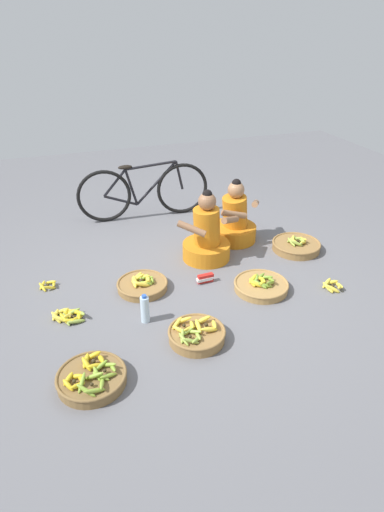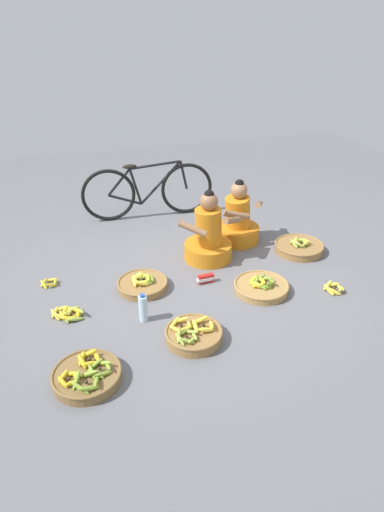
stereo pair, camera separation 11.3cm
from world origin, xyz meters
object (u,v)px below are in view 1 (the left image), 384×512
Objects in this scene: vendor_woman_front at (207,237)px; water_bottle at (145,309)px; banana_basket_back_center at (261,285)px; packet_carton_stack at (205,278)px; banana_basket_front_center at (142,285)px; banana_basket_near_bicycle at (296,245)px; loose_bananas_near_vendor at (333,286)px; vendor_woman_behind at (235,221)px; loose_bananas_front_right at (48,285)px; bicycle_leaning at (144,191)px; banana_basket_back_left at (196,334)px; banana_basket_front_left at (92,378)px; loose_bananas_mid_left at (69,316)px.

vendor_woman_front is 2.91× the size of water_bottle.
vendor_woman_front is 0.84m from banana_basket_back_center.
banana_basket_back_center is 3.01× the size of packet_carton_stack.
banana_basket_front_center is (-0.81, -0.37, -0.20)m from vendor_woman_front.
banana_basket_near_bicycle is 3.08× the size of packet_carton_stack.
water_bottle is at bearing 176.64° from loose_bananas_near_vendor.
vendor_woman_front is 1.05× the size of vendor_woman_behind.
vendor_woman_front reaches higher than loose_bananas_front_right.
bicycle_leaning reaches higher than water_bottle.
banana_basket_front_left is at bearing -167.09° from banana_basket_back_left.
banana_basket_front_center is 1.82× the size of water_bottle.
banana_basket_front_center is at bearing 159.99° from banana_basket_back_center.
loose_bananas_mid_left reaches higher than loose_bananas_front_right.
loose_bananas_near_vendor reaches higher than loose_bananas_front_right.
vendor_woman_front is at bearing -147.06° from vendor_woman_behind.
vendor_woman_front is at bearing 43.87° from water_bottle.
bicycle_leaning is 2.59m from banana_basket_back_left.
bicycle_leaning reaches higher than packet_carton_stack.
vendor_woman_behind is 1.42× the size of banana_basket_back_center.
vendor_woman_front reaches higher than banana_basket_front_left.
banana_basket_back_center is at bearing -141.58° from banana_basket_near_bicycle.
bicycle_leaning is 2.05m from banana_basket_near_bicycle.
banana_basket_front_left is 1.88× the size of water_bottle.
banana_basket_back_center is at bearing -100.35° from vendor_woman_behind.
water_bottle is (-1.86, 0.11, 0.10)m from loose_bananas_near_vendor.
loose_bananas_near_vendor is (1.76, -0.61, -0.02)m from banana_basket_front_center.
loose_bananas_mid_left is 0.69m from water_bottle.
banana_basket_near_bicycle is at bearing 27.51° from banana_basket_front_left.
bicycle_leaning is 2.19m from banana_basket_back_center.
loose_bananas_mid_left is (-0.73, -0.24, -0.02)m from banana_basket_front_center.
banana_basket_front_left is at bearing -168.78° from loose_bananas_near_vendor.
packet_carton_stack is at bearing 64.40° from banana_basket_back_left.
banana_basket_back_left is (-1.04, -1.56, -0.18)m from vendor_woman_behind.
packet_carton_stack is at bearing 6.36° from loose_bananas_mid_left.
water_bottle reaches higher than banana_basket_front_center.
vendor_woman_behind reaches higher than bicycle_leaning.
vendor_woman_behind is 1.03m from packet_carton_stack.
loose_bananas_near_vendor is at bearing -19.86° from loose_bananas_front_right.
banana_basket_front_center is (-1.28, -0.67, -0.19)m from vendor_woman_behind.
loose_bananas_mid_left is (-0.08, 0.85, -0.03)m from banana_basket_front_left.
vendor_woman_behind is 4.07× the size of loose_bananas_front_right.
vendor_woman_behind is 2.62m from banana_basket_front_left.
banana_basket_back_left is at bearing -94.70° from bicycle_leaning.
banana_basket_back_left is 0.88× the size of banana_basket_near_bicycle.
vendor_woman_behind is at bearing 32.94° from vendor_woman_front.
banana_basket_back_left is (-0.85, -0.49, 0.01)m from banana_basket_back_center.
banana_basket_front_center is 0.91× the size of banana_basket_near_bicycle.
banana_basket_near_bicycle reaches higher than loose_bananas_front_right.
banana_basket_front_left is 0.90m from banana_basket_back_left.
banana_basket_front_center is at bearing 59.45° from banana_basket_front_left.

